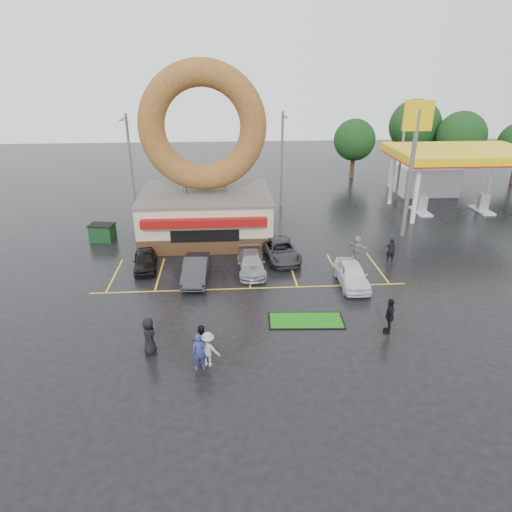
{
  "coord_description": "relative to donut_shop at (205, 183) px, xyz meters",
  "views": [
    {
      "loc": [
        -1.36,
        -22.24,
        13.32
      ],
      "look_at": [
        0.36,
        3.46,
        2.2
      ],
      "focal_mm": 32.0,
      "sensor_mm": 36.0,
      "label": 1
    }
  ],
  "objects": [
    {
      "name": "streetlight_mid",
      "position": [
        7.0,
        7.95,
        0.32
      ],
      "size": [
        0.4,
        2.21,
        9.0
      ],
      "color": "slate",
      "rests_on": "ground"
    },
    {
      "name": "person_walker_far",
      "position": [
        13.22,
        -5.95,
        -3.6
      ],
      "size": [
        0.66,
        0.45,
        1.74
      ],
      "primitive_type": "imported",
      "rotation": [
        0.0,
        0.0,
        3.09
      ],
      "color": "black",
      "rests_on": "ground"
    },
    {
      "name": "streetlight_right",
      "position": [
        19.0,
        8.95,
        0.32
      ],
      "size": [
        0.4,
        2.21,
        9.0
      ],
      "color": "slate",
      "rests_on": "ground"
    },
    {
      "name": "tree_far_a",
      "position": [
        29.0,
        17.03,
        0.72
      ],
      "size": [
        5.6,
        5.6,
        8.0
      ],
      "color": "#332114",
      "rests_on": "ground"
    },
    {
      "name": "putting_green",
      "position": [
        5.86,
        -13.7,
        -4.43
      ],
      "size": [
        4.25,
        2.03,
        0.52
      ],
      "color": "black",
      "rests_on": "ground"
    },
    {
      "name": "streetlight_left",
      "position": [
        -7.0,
        6.95,
        0.32
      ],
      "size": [
        0.4,
        2.21,
        9.0
      ],
      "color": "slate",
      "rests_on": "ground"
    },
    {
      "name": "dumpster",
      "position": [
        -8.27,
        -0.52,
        -3.81
      ],
      "size": [
        2.0,
        1.53,
        1.3
      ],
      "primitive_type": "cube",
      "rotation": [
        0.0,
        0.0,
        -0.2
      ],
      "color": "#19421F",
      "rests_on": "ground"
    },
    {
      "name": "car_black",
      "position": [
        -4.07,
        -6.18,
        -3.83
      ],
      "size": [
        1.99,
        3.89,
        1.27
      ],
      "primitive_type": "imported",
      "rotation": [
        0.0,
        0.0,
        0.14
      ],
      "color": "black",
      "rests_on": "ground"
    },
    {
      "name": "car_silver",
      "position": [
        3.19,
        -7.08,
        -3.83
      ],
      "size": [
        1.85,
        4.38,
        1.26
      ],
      "primitive_type": "imported",
      "rotation": [
        0.0,
        0.0,
        0.02
      ],
      "color": "#959499",
      "rests_on": "ground"
    },
    {
      "name": "person_bystander",
      "position": [
        -2.29,
        -16.13,
        -3.49
      ],
      "size": [
        0.87,
        1.09,
        1.95
      ],
      "primitive_type": "imported",
      "rotation": [
        0.0,
        0.0,
        1.86
      ],
      "color": "black",
      "rests_on": "ground"
    },
    {
      "name": "person_blue",
      "position": [
        0.2,
        -17.55,
        -3.54
      ],
      "size": [
        0.75,
        0.56,
        1.85
      ],
      "primitive_type": "imported",
      "rotation": [
        0.0,
        0.0,
        0.19
      ],
      "color": "navy",
      "rests_on": "ground"
    },
    {
      "name": "person_cameraman",
      "position": [
        10.01,
        -15.05,
        -3.47
      ],
      "size": [
        0.77,
        1.25,
        1.98
      ],
      "primitive_type": "imported",
      "rotation": [
        0.0,
        0.0,
        -1.84
      ],
      "color": "black",
      "rests_on": "ground"
    },
    {
      "name": "person_blackjkt",
      "position": [
        0.23,
        -16.63,
        -3.58
      ],
      "size": [
        0.87,
        0.68,
        1.76
      ],
      "primitive_type": "imported",
      "rotation": [
        0.0,
        0.0,
        3.16
      ],
      "color": "black",
      "rests_on": "ground"
    },
    {
      "name": "car_dgrey",
      "position": [
        -0.48,
        -8.09,
        -3.73
      ],
      "size": [
        1.76,
        4.52,
        1.47
      ],
      "primitive_type": "imported",
      "rotation": [
        0.0,
        0.0,
        -0.05
      ],
      "color": "#2C2C2E",
      "rests_on": "ground"
    },
    {
      "name": "person_hoodie",
      "position": [
        0.59,
        -17.31,
        -3.57
      ],
      "size": [
        1.31,
        1.01,
        1.78
      ],
      "primitive_type": "imported",
      "rotation": [
        0.0,
        0.0,
        2.79
      ],
      "color": "#9B9B9E",
      "rests_on": "ground"
    },
    {
      "name": "tree_far_d",
      "position": [
        17.0,
        19.03,
        0.07
      ],
      "size": [
        4.9,
        4.9,
        7.0
      ],
      "color": "#332114",
      "rests_on": "ground"
    },
    {
      "name": "person_walker_near",
      "position": [
        10.93,
        -5.37,
        -3.59
      ],
      "size": [
        1.45,
        1.58,
        1.76
      ],
      "primitive_type": "imported",
      "rotation": [
        0.0,
        0.0,
        2.27
      ],
      "color": "gray",
      "rests_on": "ground"
    },
    {
      "name": "car_white",
      "position": [
        9.5,
        -9.47,
        -3.74
      ],
      "size": [
        1.78,
        4.3,
        1.46
      ],
      "primitive_type": "imported",
      "rotation": [
        0.0,
        0.0,
        -0.01
      ],
      "color": "white",
      "rests_on": "ground"
    },
    {
      "name": "tree_far_c",
      "position": [
        25.0,
        21.03,
        1.37
      ],
      "size": [
        6.3,
        6.3,
        9.0
      ],
      "color": "#332114",
      "rests_on": "ground"
    },
    {
      "name": "shell_sign",
      "position": [
        16.0,
        -0.97,
        2.91
      ],
      "size": [
        2.2,
        0.36,
        10.6
      ],
      "color": "slate",
      "rests_on": "ground"
    },
    {
      "name": "ground",
      "position": [
        3.0,
        -12.97,
        -4.46
      ],
      "size": [
        120.0,
        120.0,
        0.0
      ],
      "primitive_type": "plane",
      "color": "black",
      "rests_on": "ground"
    },
    {
      "name": "donut_shop",
      "position": [
        0.0,
        0.0,
        0.0
      ],
      "size": [
        10.2,
        8.7,
        13.5
      ],
      "color": "#472B19",
      "rests_on": "ground"
    },
    {
      "name": "gas_station",
      "position": [
        23.0,
        7.97,
        -0.77
      ],
      "size": [
        12.3,
        13.65,
        5.9
      ],
      "color": "silver",
      "rests_on": "ground"
    },
    {
      "name": "car_grey",
      "position": [
        5.42,
        -5.05,
        -3.79
      ],
      "size": [
        2.83,
        5.11,
        1.35
      ],
      "primitive_type": "imported",
      "rotation": [
        0.0,
        0.0,
        0.12
      ],
      "color": "#313133",
      "rests_on": "ground"
    }
  ]
}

